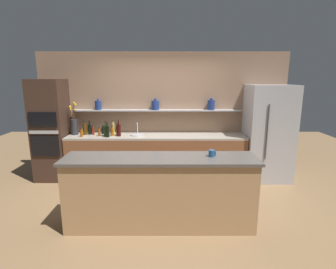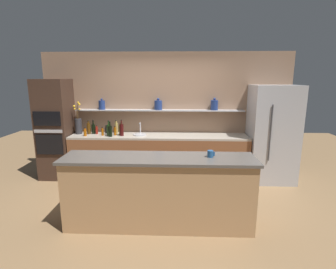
{
  "view_description": "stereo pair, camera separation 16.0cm",
  "coord_description": "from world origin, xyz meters",
  "views": [
    {
      "loc": [
        0.11,
        -4.01,
        2.09
      ],
      "look_at": [
        0.09,
        0.33,
        1.14
      ],
      "focal_mm": 28.0,
      "sensor_mm": 36.0,
      "label": 1
    },
    {
      "loc": [
        0.27,
        -4.0,
        2.09
      ],
      "look_at": [
        0.09,
        0.33,
        1.14
      ],
      "focal_mm": 28.0,
      "sensor_mm": 36.0,
      "label": 2
    }
  ],
  "objects": [
    {
      "name": "flower_vase",
      "position": [
        -1.83,
        1.31,
        1.11
      ],
      "size": [
        0.15,
        0.16,
        0.67
      ],
      "color": "#2D2D33",
      "rests_on": "back_counter_unit"
    },
    {
      "name": "bottle_wine_8",
      "position": [
        -1.09,
        1.07,
        1.03
      ],
      "size": [
        0.07,
        0.07,
        0.31
      ],
      "color": "black",
      "rests_on": "back_counter_unit"
    },
    {
      "name": "bottle_spirit_3",
      "position": [
        -1.61,
        1.31,
        1.04
      ],
      "size": [
        0.07,
        0.07,
        0.29
      ],
      "color": "#4C2D0C",
      "rests_on": "back_counter_unit"
    },
    {
      "name": "coffee_mug",
      "position": [
        0.71,
        -0.56,
        1.07
      ],
      "size": [
        0.1,
        0.08,
        0.09
      ],
      "color": "#235184",
      "rests_on": "island_counter"
    },
    {
      "name": "island_counter",
      "position": [
        0.0,
        -0.59,
        0.51
      ],
      "size": [
        2.66,
        0.61,
        1.02
      ],
      "color": "tan",
      "rests_on": "ground_plane"
    },
    {
      "name": "sink_fixture",
      "position": [
        -0.53,
        1.25,
        0.95
      ],
      "size": [
        0.28,
        0.28,
        0.25
      ],
      "color": "#B7B7BC",
      "rests_on": "back_counter_unit"
    },
    {
      "name": "back_counter_unit",
      "position": [
        -0.13,
        1.24,
        0.46
      ],
      "size": [
        3.63,
        0.62,
        0.92
      ],
      "color": "brown",
      "rests_on": "ground_plane"
    },
    {
      "name": "refrigerator",
      "position": [
        2.15,
        1.2,
        0.97
      ],
      "size": [
        0.9,
        0.73,
        1.94
      ],
      "color": "#B7B7BC",
      "rests_on": "ground_plane"
    },
    {
      "name": "bottle_sauce_10",
      "position": [
        -1.44,
        1.3,
        1.0
      ],
      "size": [
        0.05,
        0.05,
        0.19
      ],
      "color": "maroon",
      "rests_on": "back_counter_unit"
    },
    {
      "name": "bottle_wine_6",
      "position": [
        -1.52,
        1.34,
        1.03
      ],
      "size": [
        0.08,
        0.08,
        0.29
      ],
      "color": "black",
      "rests_on": "back_counter_unit"
    },
    {
      "name": "oven_tower",
      "position": [
        -2.28,
        1.24,
        1.03
      ],
      "size": [
        0.63,
        0.64,
        2.05
      ],
      "color": "#3D281E",
      "rests_on": "ground_plane"
    },
    {
      "name": "bottle_sauce_2",
      "position": [
        -1.28,
        1.17,
        1.0
      ],
      "size": [
        0.05,
        0.05,
        0.18
      ],
      "color": "#9E4C0A",
      "rests_on": "back_counter_unit"
    },
    {
      "name": "bottle_sauce_5",
      "position": [
        -1.62,
        1.1,
        0.99
      ],
      "size": [
        0.06,
        0.06,
        0.18
      ],
      "color": "#9E4C0A",
      "rests_on": "back_counter_unit"
    },
    {
      "name": "bottle_oil_7",
      "position": [
        -0.92,
        1.24,
        1.02
      ],
      "size": [
        0.06,
        0.06,
        0.26
      ],
      "color": "brown",
      "rests_on": "back_counter_unit"
    },
    {
      "name": "bottle_sauce_0",
      "position": [
        -1.03,
        1.2,
        1.0
      ],
      "size": [
        0.05,
        0.05,
        0.2
      ],
      "color": "#9E4C0A",
      "rests_on": "back_counter_unit"
    },
    {
      "name": "bottle_spirit_9",
      "position": [
        -1.04,
        1.39,
        1.04
      ],
      "size": [
        0.06,
        0.06,
        0.28
      ],
      "color": "tan",
      "rests_on": "back_counter_unit"
    },
    {
      "name": "bottle_sauce_11",
      "position": [
        -1.26,
        1.37,
        0.99
      ],
      "size": [
        0.06,
        0.06,
        0.18
      ],
      "color": "black",
      "rests_on": "back_counter_unit"
    },
    {
      "name": "bottle_wine_4",
      "position": [
        -1.15,
        1.17,
        1.04
      ],
      "size": [
        0.08,
        0.08,
        0.31
      ],
      "color": "#193814",
      "rests_on": "back_counter_unit"
    },
    {
      "name": "back_wall_unit",
      "position": [
        -0.0,
        1.6,
        1.3
      ],
      "size": [
        5.2,
        0.28,
        2.6
      ],
      "color": "#937056",
      "rests_on": "ground_plane"
    },
    {
      "name": "bottle_wine_1",
      "position": [
        -0.88,
        1.16,
        1.04
      ],
      "size": [
        0.08,
        0.08,
        0.33
      ],
      "color": "#380C0C",
      "rests_on": "back_counter_unit"
    },
    {
      "name": "ground_plane",
      "position": [
        0.0,
        0.0,
        0.0
      ],
      "size": [
        12.0,
        12.0,
        0.0
      ],
      "primitive_type": "plane",
      "color": "olive"
    }
  ]
}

